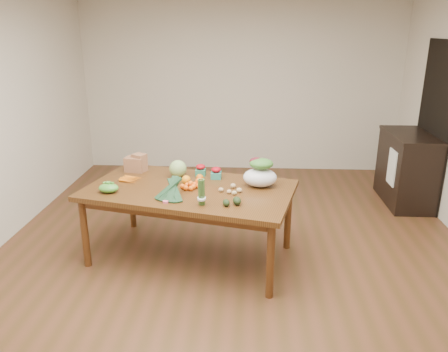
# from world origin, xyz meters

# --- Properties ---
(floor) EXTENTS (6.00, 6.00, 0.00)m
(floor) POSITION_xyz_m (0.00, 0.00, 0.00)
(floor) COLOR brown
(floor) RESTS_ON ground
(room_walls) EXTENTS (5.02, 6.02, 2.70)m
(room_walls) POSITION_xyz_m (0.00, 0.00, 1.35)
(room_walls) COLOR beige
(room_walls) RESTS_ON floor
(dining_table) EXTENTS (2.18, 1.54, 0.75)m
(dining_table) POSITION_xyz_m (-0.43, -0.02, 0.38)
(dining_table) COLOR #553213
(dining_table) RESTS_ON floor
(doorway_dark) EXTENTS (0.02, 1.00, 2.10)m
(doorway_dark) POSITION_xyz_m (2.48, 1.60, 1.05)
(doorway_dark) COLOR black
(doorway_dark) RESTS_ON floor
(cabinet) EXTENTS (0.52, 1.02, 0.94)m
(cabinet) POSITION_xyz_m (2.22, 1.61, 0.47)
(cabinet) COLOR black
(cabinet) RESTS_ON floor
(dish_towel) EXTENTS (0.02, 0.28, 0.45)m
(dish_towel) POSITION_xyz_m (1.96, 1.40, 0.55)
(dish_towel) COLOR white
(dish_towel) RESTS_ON cabinet
(paper_bag) EXTENTS (0.32, 0.28, 0.19)m
(paper_bag) POSITION_xyz_m (-1.08, 0.47, 0.85)
(paper_bag) COLOR #9F6A47
(paper_bag) RESTS_ON dining_table
(cabbage) EXTENTS (0.18, 0.18, 0.18)m
(cabbage) POSITION_xyz_m (-0.59, 0.31, 0.84)
(cabbage) COLOR #8BB367
(cabbage) RESTS_ON dining_table
(strawberry_basket_a) EXTENTS (0.12, 0.12, 0.09)m
(strawberry_basket_a) POSITION_xyz_m (-0.36, 0.37, 0.80)
(strawberry_basket_a) COLOR red
(strawberry_basket_a) RESTS_ON dining_table
(strawberry_basket_b) EXTENTS (0.13, 0.13, 0.10)m
(strawberry_basket_b) POSITION_xyz_m (-0.19, 0.28, 0.80)
(strawberry_basket_b) COLOR #B60C21
(strawberry_basket_b) RESTS_ON dining_table
(orange_a) EXTENTS (0.09, 0.09, 0.09)m
(orange_a) POSITION_xyz_m (-0.48, 0.09, 0.79)
(orange_a) COLOR orange
(orange_a) RESTS_ON dining_table
(orange_b) EXTENTS (0.07, 0.07, 0.07)m
(orange_b) POSITION_xyz_m (-0.35, 0.18, 0.79)
(orange_b) COLOR orange
(orange_b) RESTS_ON dining_table
(orange_c) EXTENTS (0.09, 0.09, 0.09)m
(orange_c) POSITION_xyz_m (-0.33, 0.03, 0.80)
(orange_c) COLOR #FF570F
(orange_c) RESTS_ON dining_table
(mandarin_cluster) EXTENTS (0.22, 0.22, 0.08)m
(mandarin_cluster) POSITION_xyz_m (-0.41, -0.03, 0.79)
(mandarin_cluster) COLOR #FF5F0F
(mandarin_cluster) RESTS_ON dining_table
(carrots) EXTENTS (0.26, 0.23, 0.03)m
(carrots) POSITION_xyz_m (-1.05, 0.16, 0.76)
(carrots) COLOR orange
(carrots) RESTS_ON dining_table
(snap_pea_bag) EXTENTS (0.19, 0.14, 0.09)m
(snap_pea_bag) POSITION_xyz_m (-1.18, -0.18, 0.79)
(snap_pea_bag) COLOR #4F9532
(snap_pea_bag) RESTS_ON dining_table
(kale_bunch) EXTENTS (0.41, 0.46, 0.16)m
(kale_bunch) POSITION_xyz_m (-0.57, -0.31, 0.83)
(kale_bunch) COLOR black
(kale_bunch) RESTS_ON dining_table
(asparagus_bundle) EXTENTS (0.11, 0.13, 0.26)m
(asparagus_bundle) POSITION_xyz_m (-0.26, -0.45, 0.88)
(asparagus_bundle) COLOR #3F7133
(asparagus_bundle) RESTS_ON dining_table
(potato_a) EXTENTS (0.05, 0.04, 0.04)m
(potato_a) POSITION_xyz_m (-0.11, -0.11, 0.77)
(potato_a) COLOR tan
(potato_a) RESTS_ON dining_table
(potato_b) EXTENTS (0.05, 0.04, 0.04)m
(potato_b) POSITION_xyz_m (-0.03, -0.15, 0.77)
(potato_b) COLOR tan
(potato_b) RESTS_ON dining_table
(potato_c) EXTENTS (0.05, 0.05, 0.05)m
(potato_c) POSITION_xyz_m (0.06, -0.12, 0.77)
(potato_c) COLOR tan
(potato_c) RESTS_ON dining_table
(potato_d) EXTENTS (0.05, 0.05, 0.05)m
(potato_d) POSITION_xyz_m (-0.00, 0.00, 0.77)
(potato_d) COLOR tan
(potato_d) RESTS_ON dining_table
(potato_e) EXTENTS (0.05, 0.04, 0.04)m
(potato_e) POSITION_xyz_m (0.02, -0.18, 0.77)
(potato_e) COLOR tan
(potato_e) RESTS_ON dining_table
(avocado_a) EXTENTS (0.08, 0.10, 0.06)m
(avocado_a) POSITION_xyz_m (-0.05, -0.45, 0.78)
(avocado_a) COLOR black
(avocado_a) RESTS_ON dining_table
(avocado_b) EXTENTS (0.10, 0.12, 0.07)m
(avocado_b) POSITION_xyz_m (0.05, -0.41, 0.79)
(avocado_b) COLOR black
(avocado_b) RESTS_ON dining_table
(salad_bag) EXTENTS (0.38, 0.32, 0.26)m
(salad_bag) POSITION_xyz_m (0.26, 0.07, 0.88)
(salad_bag) COLOR silver
(salad_bag) RESTS_ON dining_table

